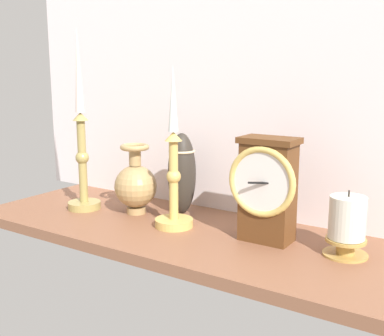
{
  "coord_description": "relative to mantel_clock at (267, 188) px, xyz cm",
  "views": [
    {
      "loc": [
        59.19,
        -84.6,
        34.38
      ],
      "look_at": [
        3.59,
        0.0,
        14.0
      ],
      "focal_mm": 45.12,
      "sensor_mm": 36.0,
      "label": 1
    }
  ],
  "objects": [
    {
      "name": "candlestick_tall_center",
      "position": [
        -21.17,
        -2.14,
        0.04
      ],
      "size": [
        8.6,
        8.6,
        35.78
      ],
      "color": "tan",
      "rests_on": "ground_plane"
    },
    {
      "name": "brass_vase_bulbous",
      "position": [
        -35.02,
        0.86,
        -3.93
      ],
      "size": [
        10.38,
        10.38,
        17.11
      ],
      "color": "tan",
      "rests_on": "ground_plane"
    },
    {
      "name": "ground_plane",
      "position": [
        -19.9,
        -2.56,
        -12.47
      ],
      "size": [
        100.0,
        36.0,
        2.4
      ],
      "primitive_type": "cube",
      "color": "brown"
    },
    {
      "name": "pillar_candle_front",
      "position": [
        16.05,
        1.22,
        -5.31
      ],
      "size": [
        8.52,
        8.52,
        12.72
      ],
      "color": "#B68F45",
      "rests_on": "ground_plane"
    },
    {
      "name": "candlestick_tall_left",
      "position": [
        -48.68,
        -3.25,
        4.13
      ],
      "size": [
        8.24,
        8.24,
        44.6
      ],
      "color": "#9E8C4D",
      "rests_on": "ground_plane"
    },
    {
      "name": "back_wall",
      "position": [
        -19.9,
        15.94,
        21.23
      ],
      "size": [
        120.0,
        2.0,
        65.0
      ],
      "primitive_type": "cube",
      "color": "silver",
      "rests_on": "ground_plane"
    },
    {
      "name": "mantel_clock",
      "position": [
        0.0,
        0.0,
        0.0
      ],
      "size": [
        14.31,
        8.98,
        21.48
      ],
      "color": "#583317",
      "rests_on": "ground_plane"
    },
    {
      "name": "tall_ceramic_vase",
      "position": [
        -25.58,
        7.07,
        -1.18
      ],
      "size": [
        6.83,
        6.83,
        19.89
      ],
      "color": "#2E2923",
      "rests_on": "ground_plane"
    }
  ]
}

